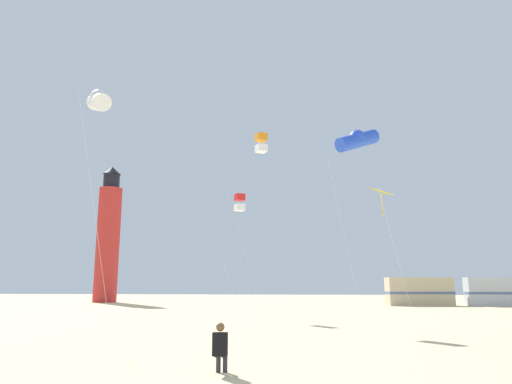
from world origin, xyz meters
The scene contains 9 objects.
kite_flyer_standing centered at (0.73, 4.78, 0.61)m, with size 0.35×0.52×1.16m.
kite_tube_blue centered at (5.20, 15.82, 8.88)m, with size 2.78×2.64×9.58m.
kite_box_scarlet centered at (-1.85, 24.64, 7.47)m, with size 3.42×3.05×8.06m.
kite_box_orange centered at (0.01, 20.92, 10.43)m, with size 3.35×3.25×11.03m.
kite_diamond_gold centered at (6.28, 16.20, 6.19)m, with size 1.82×1.82×6.61m.
kite_tube_white centered at (-5.70, 11.08, 9.44)m, with size 2.23×2.48×10.14m.
lighthouse_distant centered at (-21.99, 49.59, 7.84)m, with size 2.80×2.80×16.80m.
rv_van_tan centered at (13.67, 44.33, 1.39)m, with size 6.61×2.84×2.80m.
rv_van_silver centered at (21.41, 43.97, 1.39)m, with size 6.56×2.69×2.80m.
Camera 1 is at (2.86, -6.53, 2.01)m, focal length 33.37 mm.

